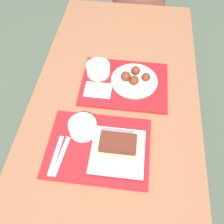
{
  "coord_description": "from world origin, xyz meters",
  "views": [
    {
      "loc": [
        0.07,
        -0.63,
        1.67
      ],
      "look_at": [
        -0.0,
        -0.03,
        0.81
      ],
      "focal_mm": 40.0,
      "sensor_mm": 36.0,
      "label": 1
    }
  ],
  "objects_px": {
    "tray_near": "(98,147)",
    "bowl_coleslaw_near": "(83,127)",
    "tray_far": "(124,84)",
    "wings_plate_far": "(134,78)",
    "bowl_coleslaw_far": "(98,69)",
    "brisket_sandwich_plate": "(118,149)"
  },
  "relations": [
    {
      "from": "tray_far",
      "to": "bowl_coleslaw_near",
      "type": "bearing_deg",
      "value": -116.96
    },
    {
      "from": "tray_near",
      "to": "wings_plate_far",
      "type": "xyz_separation_m",
      "value": [
        0.12,
        0.37,
        0.02
      ]
    },
    {
      "from": "tray_near",
      "to": "bowl_coleslaw_near",
      "type": "relative_size",
      "value": 3.57
    },
    {
      "from": "tray_far",
      "to": "tray_near",
      "type": "bearing_deg",
      "value": -101.53
    },
    {
      "from": "bowl_coleslaw_near",
      "to": "wings_plate_far",
      "type": "xyz_separation_m",
      "value": [
        0.19,
        0.3,
        -0.01
      ]
    },
    {
      "from": "tray_far",
      "to": "wings_plate_far",
      "type": "bearing_deg",
      "value": 23.31
    },
    {
      "from": "tray_near",
      "to": "brisket_sandwich_plate",
      "type": "xyz_separation_m",
      "value": [
        0.08,
        -0.02,
        0.04
      ]
    },
    {
      "from": "tray_near",
      "to": "bowl_coleslaw_near",
      "type": "distance_m",
      "value": 0.1
    },
    {
      "from": "brisket_sandwich_plate",
      "to": "bowl_coleslaw_far",
      "type": "relative_size",
      "value": 1.81
    },
    {
      "from": "tray_far",
      "to": "bowl_coleslaw_near",
      "type": "xyz_separation_m",
      "value": [
        -0.14,
        -0.29,
        0.03
      ]
    },
    {
      "from": "tray_far",
      "to": "wings_plate_far",
      "type": "relative_size",
      "value": 1.84
    },
    {
      "from": "bowl_coleslaw_near",
      "to": "brisket_sandwich_plate",
      "type": "relative_size",
      "value": 0.55
    },
    {
      "from": "tray_near",
      "to": "brisket_sandwich_plate",
      "type": "relative_size",
      "value": 1.97
    },
    {
      "from": "tray_near",
      "to": "bowl_coleslaw_far",
      "type": "distance_m",
      "value": 0.41
    },
    {
      "from": "brisket_sandwich_plate",
      "to": "bowl_coleslaw_far",
      "type": "height_order",
      "value": "brisket_sandwich_plate"
    },
    {
      "from": "tray_far",
      "to": "bowl_coleslaw_far",
      "type": "height_order",
      "value": "bowl_coleslaw_far"
    },
    {
      "from": "bowl_coleslaw_near",
      "to": "tray_far",
      "type": "bearing_deg",
      "value": 63.04
    },
    {
      "from": "tray_near",
      "to": "tray_far",
      "type": "bearing_deg",
      "value": 78.47
    },
    {
      "from": "wings_plate_far",
      "to": "tray_near",
      "type": "bearing_deg",
      "value": -107.38
    },
    {
      "from": "bowl_coleslaw_far",
      "to": "bowl_coleslaw_near",
      "type": "bearing_deg",
      "value": -92.02
    },
    {
      "from": "bowl_coleslaw_near",
      "to": "bowl_coleslaw_far",
      "type": "xyz_separation_m",
      "value": [
        0.01,
        0.33,
        0.0
      ]
    },
    {
      "from": "brisket_sandwich_plate",
      "to": "bowl_coleslaw_far",
      "type": "xyz_separation_m",
      "value": [
        -0.14,
        0.42,
        -0.01
      ]
    }
  ]
}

